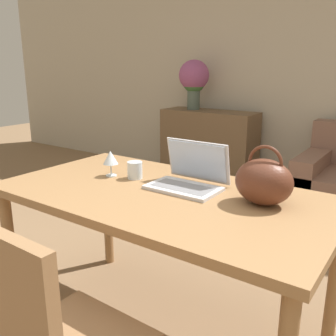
# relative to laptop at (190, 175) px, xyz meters

# --- Properties ---
(wall_back) EXTENTS (10.00, 0.06, 2.70)m
(wall_back) POSITION_rel_laptop_xyz_m (0.06, 2.57, 0.52)
(wall_back) COLOR #BCB29E
(wall_back) RESTS_ON ground_plane
(dining_table) EXTENTS (1.57, 0.85, 0.77)m
(dining_table) POSITION_rel_laptop_xyz_m (-0.06, -0.14, -0.14)
(dining_table) COLOR olive
(dining_table) RESTS_ON ground_plane
(sideboard) EXTENTS (1.09, 0.40, 0.84)m
(sideboard) POSITION_rel_laptop_xyz_m (-1.14, 2.25, -0.40)
(sideboard) COLOR brown
(sideboard) RESTS_ON ground_plane
(laptop) EXTENTS (0.34, 0.26, 0.22)m
(laptop) POSITION_rel_laptop_xyz_m (0.00, 0.00, 0.00)
(laptop) COLOR silver
(laptop) RESTS_ON dining_table
(drinking_glass) EXTENTS (0.08, 0.08, 0.09)m
(drinking_glass) POSITION_rel_laptop_xyz_m (-0.31, -0.05, -0.01)
(drinking_glass) COLOR silver
(drinking_glass) RESTS_ON dining_table
(wine_glass) EXTENTS (0.08, 0.08, 0.14)m
(wine_glass) POSITION_rel_laptop_xyz_m (-0.44, -0.09, 0.04)
(wine_glass) COLOR silver
(wine_glass) RESTS_ON dining_table
(handbag) EXTENTS (0.25, 0.20, 0.26)m
(handbag) POSITION_rel_laptop_xyz_m (0.38, -0.02, 0.04)
(handbag) COLOR #592D1E
(handbag) RESTS_ON dining_table
(flower_vase) EXTENTS (0.34, 0.34, 0.56)m
(flower_vase) POSITION_rel_laptop_xyz_m (-1.35, 2.25, 0.36)
(flower_vase) COLOR #47564C
(flower_vase) RESTS_ON sideboard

